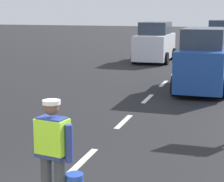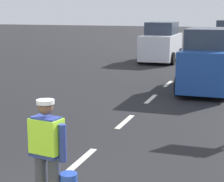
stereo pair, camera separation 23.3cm
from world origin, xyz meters
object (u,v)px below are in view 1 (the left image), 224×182
Objects in this scene: road_worker at (55,150)px; car_outgoing_far at (221,38)px; car_oncoming_second at (155,43)px; car_outgoing_ahead at (203,61)px.

car_outgoing_far reaches higher than road_worker.
road_worker is 0.41× the size of car_oncoming_second.
car_outgoing_ahead is at bearing -90.12° from car_outgoing_far.
car_outgoing_far is at bearing 61.03° from car_oncoming_second.
car_outgoing_ahead is at bearing -66.92° from car_oncoming_second.
car_oncoming_second is at bearing -118.97° from car_outgoing_far.
car_outgoing_far is 0.88× the size of car_outgoing_ahead.
car_outgoing_ahead reaches higher than car_outgoing_far.
road_worker is 18.24m from car_oncoming_second.
road_worker is 0.39× the size of car_outgoing_ahead.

